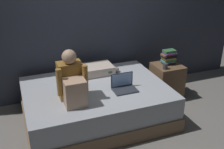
{
  "coord_description": "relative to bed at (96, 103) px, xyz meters",
  "views": [
    {
      "loc": [
        -1.2,
        -2.95,
        2.22
      ],
      "look_at": [
        -0.03,
        0.1,
        0.76
      ],
      "focal_mm": 43.74,
      "sensor_mm": 36.0,
      "label": 1
    }
  ],
  "objects": [
    {
      "name": "clothes_pile",
      "position": [
        0.35,
        0.4,
        0.31
      ],
      "size": [
        0.31,
        0.28,
        0.13
      ],
      "color": "gray",
      "rests_on": "bed"
    },
    {
      "name": "person_sitting",
      "position": [
        -0.38,
        -0.24,
        0.51
      ],
      "size": [
        0.39,
        0.44,
        0.66
      ],
      "color": "olive",
      "rests_on": "bed"
    },
    {
      "name": "nightstand",
      "position": [
        1.3,
        0.22,
        0.03
      ],
      "size": [
        0.44,
        0.46,
        0.57
      ],
      "color": "brown",
      "rests_on": "ground_plane"
    },
    {
      "name": "book_stack",
      "position": [
        1.33,
        0.27,
        0.43
      ],
      "size": [
        0.23,
        0.17,
        0.24
      ],
      "color": "black",
      "rests_on": "nightstand"
    },
    {
      "name": "wall_back",
      "position": [
        0.2,
        0.9,
        1.1
      ],
      "size": [
        5.6,
        0.1,
        2.7
      ],
      "primitive_type": "cube",
      "color": "#383D4C",
      "rests_on": "ground_plane"
    },
    {
      "name": "bed",
      "position": [
        0.0,
        0.0,
        0.0
      ],
      "size": [
        2.0,
        1.5,
        0.51
      ],
      "color": "#7A6047",
      "rests_on": "ground_plane"
    },
    {
      "name": "ground_plane",
      "position": [
        0.2,
        -0.3,
        -0.25
      ],
      "size": [
        8.0,
        8.0,
        0.0
      ],
      "primitive_type": "plane",
      "color": "gray"
    },
    {
      "name": "laptop",
      "position": [
        0.34,
        -0.21,
        0.31
      ],
      "size": [
        0.32,
        0.23,
        0.22
      ],
      "color": "#333842",
      "rests_on": "bed"
    },
    {
      "name": "mug",
      "position": [
        1.17,
        0.1,
        0.36
      ],
      "size": [
        0.08,
        0.08,
        0.09
      ],
      "primitive_type": "cylinder",
      "color": "#3D3D42",
      "rests_on": "nightstand"
    },
    {
      "name": "pillow",
      "position": [
        0.13,
        0.45,
        0.32
      ],
      "size": [
        0.56,
        0.36,
        0.13
      ],
      "primitive_type": "cube",
      "color": "beige",
      "rests_on": "bed"
    }
  ]
}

